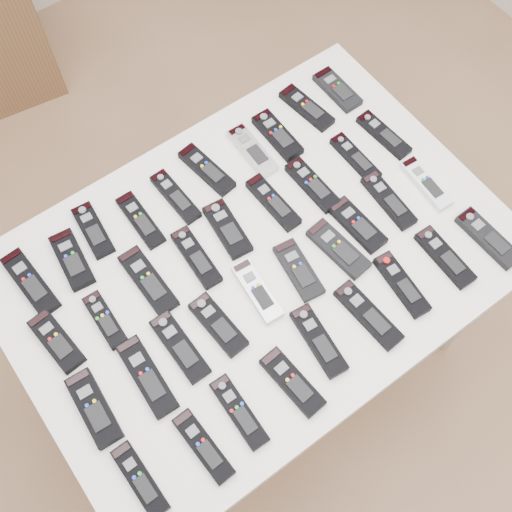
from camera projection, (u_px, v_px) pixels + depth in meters
ground at (248, 367)px, 2.30m from camera, size 4.00×4.00×0.00m
table at (256, 269)px, 1.67m from camera, size 1.25×0.88×0.78m
remote_0 at (30, 282)px, 1.58m from camera, size 0.07×0.20×0.02m
remote_1 at (72, 260)px, 1.61m from camera, size 0.08×0.17×0.02m
remote_2 at (93, 230)px, 1.64m from camera, size 0.07×0.16×0.02m
remote_3 at (140, 220)px, 1.66m from camera, size 0.05×0.17×0.02m
remote_4 at (176, 197)px, 1.69m from camera, size 0.05×0.18×0.02m
remote_5 at (207, 170)px, 1.72m from camera, size 0.08×0.18×0.02m
remote_6 at (252, 151)px, 1.75m from camera, size 0.06×0.18×0.02m
remote_7 at (277, 135)px, 1.77m from camera, size 0.06×0.17×0.02m
remote_8 at (307, 108)px, 1.81m from camera, size 0.07×0.18×0.02m
remote_9 at (337, 90)px, 1.84m from camera, size 0.06×0.16×0.02m
remote_10 at (57, 341)px, 1.51m from camera, size 0.07×0.17×0.02m
remote_11 at (105, 320)px, 1.54m from camera, size 0.05×0.15×0.02m
remote_12 at (148, 281)px, 1.58m from camera, size 0.06×0.19×0.02m
remote_13 at (196, 257)px, 1.61m from camera, size 0.06×0.18×0.02m
remote_14 at (227, 229)px, 1.64m from camera, size 0.08×0.17×0.02m
remote_15 at (273, 203)px, 1.68m from camera, size 0.05×0.18×0.02m
remote_16 at (312, 185)px, 1.70m from camera, size 0.05×0.18×0.02m
remote_17 at (355, 158)px, 1.74m from camera, size 0.04×0.17×0.02m
remote_18 at (384, 135)px, 1.77m from camera, size 0.06×0.18×0.02m
remote_19 at (94, 408)px, 1.44m from camera, size 0.07×0.18×0.02m
remote_20 at (147, 376)px, 1.48m from camera, size 0.07×0.20×0.02m
remote_21 at (180, 347)px, 1.51m from camera, size 0.06×0.19×0.02m
remote_22 at (218, 325)px, 1.53m from camera, size 0.07×0.17×0.02m
remote_23 at (257, 291)px, 1.57m from camera, size 0.06×0.18×0.02m
remote_24 at (299, 270)px, 1.60m from camera, size 0.08×0.17×0.02m
remote_25 at (338, 249)px, 1.62m from camera, size 0.08×0.18×0.02m
remote_26 at (357, 225)px, 1.65m from camera, size 0.07×0.17×0.02m
remote_27 at (389, 200)px, 1.68m from camera, size 0.06×0.18×0.02m
remote_28 at (426, 184)px, 1.70m from camera, size 0.06×0.17×0.02m
remote_29 at (140, 480)px, 1.38m from camera, size 0.05×0.17×0.02m
remote_30 at (203, 446)px, 1.41m from camera, size 0.05×0.18×0.02m
remote_31 at (239, 412)px, 1.44m from camera, size 0.05×0.18×0.02m
remote_32 at (292, 382)px, 1.47m from camera, size 0.07×0.18×0.02m
remote_33 at (319, 341)px, 1.51m from camera, size 0.07×0.19×0.02m
remote_34 at (368, 315)px, 1.54m from camera, size 0.07×0.20×0.02m
remote_35 at (402, 284)px, 1.58m from camera, size 0.07×0.18×0.02m
remote_36 at (445, 257)px, 1.61m from camera, size 0.06×0.18×0.02m
remote_37 at (488, 238)px, 1.63m from camera, size 0.06×0.18×0.02m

